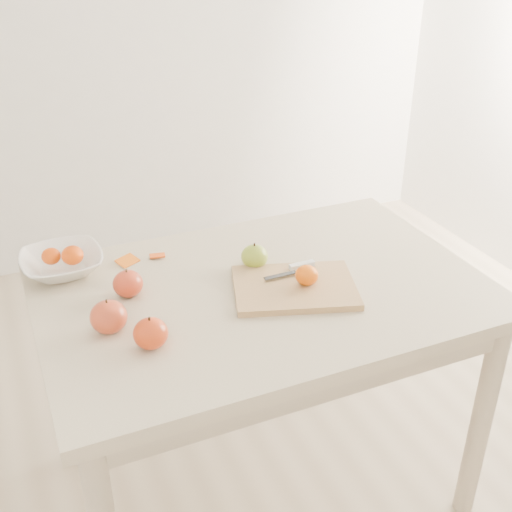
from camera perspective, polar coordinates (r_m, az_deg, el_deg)
name	(u,v)px	position (r m, az deg, el deg)	size (l,w,h in m)	color
ground	(262,482)	(2.23, 0.54, -19.41)	(3.50, 3.50, 0.00)	#C6B293
table	(263,317)	(1.80, 0.64, -5.43)	(1.20, 0.80, 0.75)	beige
cutting_board	(295,287)	(1.73, 3.45, -2.80)	(0.32, 0.24, 0.02)	tan
board_tangerine	(307,275)	(1.71, 4.53, -1.71)	(0.06, 0.06, 0.05)	#DA5907
fruit_bowl	(62,263)	(1.88, -16.86, -0.62)	(0.23, 0.23, 0.06)	white
bowl_tangerine_near	(51,256)	(1.88, -17.75, -0.01)	(0.05, 0.05, 0.05)	#D55107
bowl_tangerine_far	(72,255)	(1.86, -16.00, 0.07)	(0.06, 0.06, 0.05)	#D34B07
orange_peel_a	(128,262)	(1.90, -11.34, -0.53)	(0.06, 0.04, 0.00)	orange
orange_peel_b	(157,256)	(1.91, -8.76, -0.02)	(0.04, 0.04, 0.00)	#D14A0E
paring_knife	(298,267)	(1.79, 3.79, -0.97)	(0.17, 0.04, 0.01)	white
apple_green	(255,257)	(1.82, -0.13, -0.05)	(0.08, 0.08, 0.07)	#60911E
apple_red_d	(151,333)	(1.52, -9.34, -6.81)	(0.08, 0.08, 0.07)	#8D0C07
apple_red_a	(128,284)	(1.72, -11.32, -2.43)	(0.08, 0.08, 0.07)	maroon
apple_red_b	(109,317)	(1.59, -12.97, -5.29)	(0.09, 0.09, 0.08)	maroon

